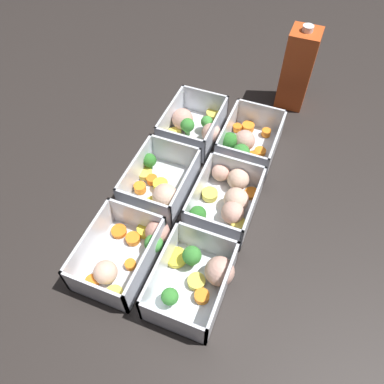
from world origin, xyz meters
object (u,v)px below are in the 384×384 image
(container_near_left, at_px, (193,126))
(container_far_center, at_px, (228,198))
(container_near_center, at_px, (160,186))
(container_far_right, at_px, (198,277))
(container_near_right, at_px, (128,252))
(juice_carton, at_px, (297,69))
(container_far_left, at_px, (246,142))

(container_near_left, height_order, container_far_center, same)
(container_far_center, bearing_deg, container_near_center, -81.17)
(container_near_left, xyz_separation_m, container_far_right, (0.34, 0.14, 0.00))
(container_near_right, relative_size, container_far_center, 0.99)
(container_near_center, relative_size, juice_carton, 0.80)
(container_far_center, bearing_deg, container_near_right, -35.82)
(juice_carton, bearing_deg, container_near_right, -17.75)
(container_near_left, distance_m, container_far_center, 0.22)
(container_near_right, height_order, juice_carton, juice_carton)
(container_far_center, distance_m, juice_carton, 0.38)
(container_far_left, distance_m, container_far_right, 0.34)
(container_near_right, bearing_deg, container_near_left, -178.13)
(container_near_right, relative_size, juice_carton, 0.89)
(container_near_center, bearing_deg, container_far_left, 145.55)
(container_near_left, bearing_deg, container_far_center, 39.97)
(container_far_left, relative_size, juice_carton, 0.80)
(container_far_center, bearing_deg, container_far_right, 1.41)
(container_far_right, relative_size, juice_carton, 0.80)
(container_far_center, xyz_separation_m, juice_carton, (-0.37, 0.05, 0.07))
(container_near_left, xyz_separation_m, container_far_center, (0.17, 0.14, -0.00))
(juice_carton, bearing_deg, container_near_left, -42.93)
(container_near_right, bearing_deg, container_far_right, 90.34)
(container_near_right, bearing_deg, container_near_center, -177.14)
(container_near_right, relative_size, container_far_left, 1.12)
(container_far_right, height_order, juice_carton, juice_carton)
(container_near_right, distance_m, juice_carton, 0.58)
(container_far_left, relative_size, container_far_center, 0.88)
(container_far_left, height_order, juice_carton, juice_carton)
(container_near_right, distance_m, container_far_left, 0.36)
(container_near_center, xyz_separation_m, juice_carton, (-0.39, 0.18, 0.07))
(container_near_right, xyz_separation_m, juice_carton, (-0.54, 0.17, 0.07))
(container_near_left, bearing_deg, container_near_center, 1.03)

